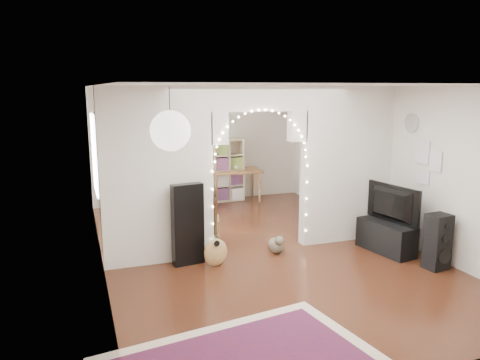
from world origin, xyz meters
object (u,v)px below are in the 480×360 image
object	(u,v)px
media_console	(386,237)
dining_chair_left	(205,230)
floor_speaker	(438,242)
bookcase	(213,171)
acoustic_guitar	(216,241)
dining_table	(235,173)
dining_chair_right	(201,199)

from	to	relation	value
media_console	dining_chair_left	xyz separation A→B (m)	(-2.70, 1.43, -0.02)
floor_speaker	dining_chair_left	xyz separation A→B (m)	(-2.95, 2.30, -0.19)
floor_speaker	bookcase	size ratio (longest dim) A/B	0.56
media_console	dining_chair_left	size ratio (longest dim) A/B	1.96
media_console	acoustic_guitar	bearing A→B (deg)	164.23
dining_chair_left	dining_table	bearing A→B (deg)	78.00
acoustic_guitar	bookcase	distance (m)	4.17
acoustic_guitar	dining_chair_right	size ratio (longest dim) A/B	1.83
floor_speaker	media_console	distance (m)	0.92
bookcase	dining_table	world-z (taller)	bookcase
acoustic_guitar	dining_chair_left	xyz separation A→B (m)	(0.14, 1.11, -0.17)
acoustic_guitar	dining_table	xyz separation A→B (m)	(1.67, 3.94, 0.28)
media_console	dining_table	bearing A→B (deg)	95.96
floor_speaker	bookcase	bearing A→B (deg)	105.06
dining_table	dining_chair_right	size ratio (longest dim) A/B	2.57
floor_speaker	media_console	world-z (taller)	floor_speaker
dining_table	dining_chair_left	size ratio (longest dim) A/B	2.50
acoustic_guitar	dining_chair_left	world-z (taller)	acoustic_guitar
media_console	dining_table	world-z (taller)	dining_table
floor_speaker	dining_chair_right	bearing A→B (deg)	111.90
bookcase	dining_chair_left	bearing A→B (deg)	-111.61
floor_speaker	media_console	bearing A→B (deg)	100.74
acoustic_guitar	floor_speaker	world-z (taller)	acoustic_guitar
media_console	dining_chair_right	bearing A→B (deg)	110.40
bookcase	dining_chair_left	distance (m)	3.10
dining_chair_left	dining_chair_right	bearing A→B (deg)	93.23
dining_table	dining_chair_right	distance (m)	1.19
media_console	bookcase	size ratio (longest dim) A/B	0.67
dining_table	acoustic_guitar	bearing A→B (deg)	-106.92
media_console	dining_chair_left	distance (m)	3.05
acoustic_guitar	media_console	distance (m)	2.85
bookcase	dining_chair_left	size ratio (longest dim) A/B	2.92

